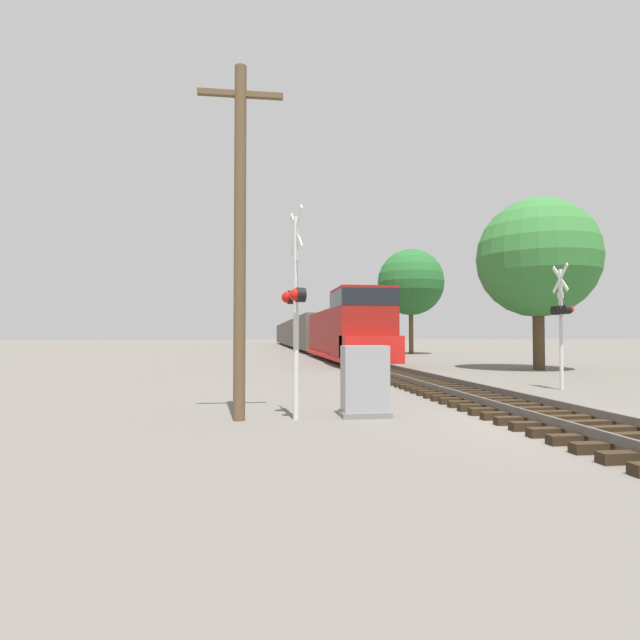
% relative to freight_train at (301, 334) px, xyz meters
% --- Properties ---
extents(ground_plane, '(400.00, 400.00, 0.00)m').
position_rel_freight_train_xyz_m(ground_plane, '(0.00, -57.92, -2.01)').
color(ground_plane, '#666059').
extents(rail_track_bed, '(2.60, 160.00, 0.31)m').
position_rel_freight_train_xyz_m(rail_track_bed, '(0.00, -57.92, -1.87)').
color(rail_track_bed, black).
rests_on(rail_track_bed, ground).
extents(freight_train, '(3.16, 85.41, 4.43)m').
position_rel_freight_train_xyz_m(freight_train, '(0.00, 0.00, 0.00)').
color(freight_train, maroon).
rests_on(freight_train, ground).
extents(crossing_signal_near, '(0.47, 1.02, 4.45)m').
position_rel_freight_train_xyz_m(crossing_signal_near, '(-5.18, -56.50, 0.48)').
color(crossing_signal_near, silver).
rests_on(crossing_signal_near, ground).
extents(crossing_signal_far, '(0.38, 1.01, 4.10)m').
position_rel_freight_train_xyz_m(crossing_signal_far, '(3.92, -51.86, 0.44)').
color(crossing_signal_far, silver).
rests_on(crossing_signal_far, ground).
extents(relay_cabinet, '(1.07, 0.71, 1.55)m').
position_rel_freight_train_xyz_m(relay_cabinet, '(-3.63, -56.28, -1.25)').
color(relay_cabinet, slate).
rests_on(relay_cabinet, ground).
extents(utility_pole, '(1.80, 0.25, 7.49)m').
position_rel_freight_train_xyz_m(utility_pole, '(-6.34, -56.43, 1.90)').
color(utility_pole, brown).
rests_on(utility_pole, ground).
extents(tree_far_right, '(6.10, 6.10, 8.80)m').
position_rel_freight_train_xyz_m(tree_far_right, '(8.33, -43.18, 3.73)').
color(tree_far_right, '#473521').
rests_on(tree_far_right, ground).
extents(tree_mid_background, '(6.28, 6.28, 9.96)m').
position_rel_freight_train_xyz_m(tree_mid_background, '(8.60, -21.25, 4.80)').
color(tree_mid_background, brown).
rests_on(tree_mid_background, ground).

